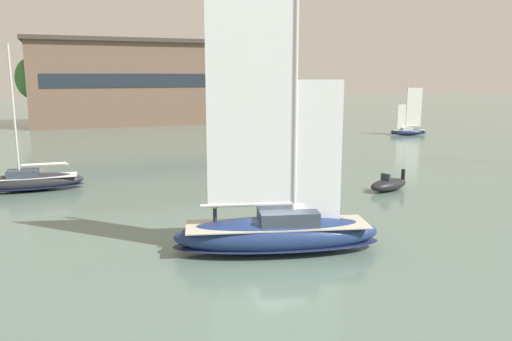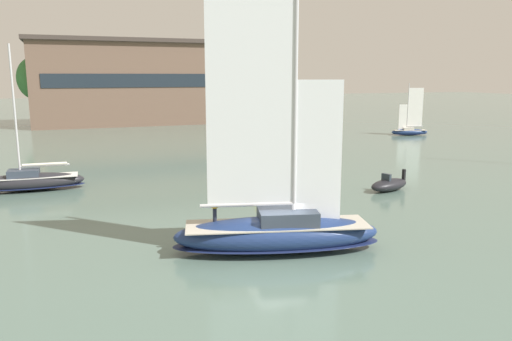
{
  "view_description": "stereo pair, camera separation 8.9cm",
  "coord_description": "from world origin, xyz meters",
  "px_view_note": "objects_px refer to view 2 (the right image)",
  "views": [
    {
      "loc": [
        -9.94,
        -22.4,
        8.88
      ],
      "look_at": [
        0.0,
        3.0,
        3.69
      ],
      "focal_mm": 35.0,
      "sensor_mm": 36.0,
      "label": 1
    },
    {
      "loc": [
        -9.86,
        -22.43,
        8.88
      ],
      "look_at": [
        0.0,
        3.0,
        3.69
      ],
      "focal_mm": 35.0,
      "sensor_mm": 36.0,
      "label": 2
    }
  ],
  "objects_px": {
    "channel_buoy": "(257,187)",
    "sailboat_moored_near_marina": "(409,131)",
    "tree_shore_right": "(35,79)",
    "sailboat_main": "(277,230)",
    "sailboat_moored_far_slip": "(30,181)",
    "motor_tender": "(389,185)"
  },
  "relations": [
    {
      "from": "tree_shore_right",
      "to": "sailboat_moored_far_slip",
      "type": "bearing_deg",
      "value": -88.67
    },
    {
      "from": "sailboat_main",
      "to": "channel_buoy",
      "type": "bearing_deg",
      "value": 73.6
    },
    {
      "from": "sailboat_moored_near_marina",
      "to": "channel_buoy",
      "type": "height_order",
      "value": "sailboat_moored_near_marina"
    },
    {
      "from": "sailboat_moored_near_marina",
      "to": "motor_tender",
      "type": "relative_size",
      "value": 1.87
    },
    {
      "from": "sailboat_main",
      "to": "motor_tender",
      "type": "distance_m",
      "value": 16.64
    },
    {
      "from": "sailboat_moored_near_marina",
      "to": "motor_tender",
      "type": "distance_m",
      "value": 39.44
    },
    {
      "from": "sailboat_main",
      "to": "sailboat_moored_far_slip",
      "type": "bearing_deg",
      "value": 122.67
    },
    {
      "from": "sailboat_moored_far_slip",
      "to": "channel_buoy",
      "type": "distance_m",
      "value": 17.94
    },
    {
      "from": "sailboat_moored_far_slip",
      "to": "sailboat_moored_near_marina",
      "type": "bearing_deg",
      "value": 20.96
    },
    {
      "from": "channel_buoy",
      "to": "sailboat_moored_near_marina",
      "type": "bearing_deg",
      "value": 37.9
    },
    {
      "from": "motor_tender",
      "to": "sailboat_moored_far_slip",
      "type": "bearing_deg",
      "value": 158.71
    },
    {
      "from": "tree_shore_right",
      "to": "motor_tender",
      "type": "relative_size",
      "value": 2.87
    },
    {
      "from": "motor_tender",
      "to": "tree_shore_right",
      "type": "bearing_deg",
      "value": 113.94
    },
    {
      "from": "sailboat_moored_near_marina",
      "to": "motor_tender",
      "type": "height_order",
      "value": "sailboat_moored_near_marina"
    },
    {
      "from": "sailboat_moored_near_marina",
      "to": "sailboat_moored_far_slip",
      "type": "xyz_separation_m",
      "value": [
        -51.8,
        -19.84,
        0.08
      ]
    },
    {
      "from": "sailboat_moored_near_marina",
      "to": "channel_buoy",
      "type": "distance_m",
      "value": 45.28
    },
    {
      "from": "sailboat_moored_near_marina",
      "to": "tree_shore_right",
      "type": "bearing_deg",
      "value": 148.97
    },
    {
      "from": "sailboat_main",
      "to": "tree_shore_right",
      "type": "bearing_deg",
      "value": 100.96
    },
    {
      "from": "sailboat_moored_near_marina",
      "to": "channel_buoy",
      "type": "xyz_separation_m",
      "value": [
        -35.73,
        -27.82,
        -0.03
      ]
    },
    {
      "from": "tree_shore_right",
      "to": "sailboat_main",
      "type": "height_order",
      "value": "sailboat_main"
    },
    {
      "from": "tree_shore_right",
      "to": "sailboat_main",
      "type": "distance_m",
      "value": 73.11
    },
    {
      "from": "sailboat_main",
      "to": "sailboat_moored_near_marina",
      "type": "relative_size",
      "value": 1.87
    }
  ]
}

